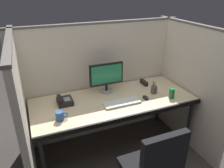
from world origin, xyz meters
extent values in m
plane|color=#423D38|center=(0.00, 0.00, 0.00)|extent=(8.00, 8.00, 0.00)
cube|color=beige|center=(0.00, 0.74, 0.78)|extent=(2.20, 0.05, 1.55)
cube|color=#605B56|center=(0.00, 0.74, 1.56)|extent=(2.21, 0.06, 0.02)
cube|color=beige|center=(-0.99, 0.20, 0.78)|extent=(0.05, 1.40, 1.55)
cube|color=#605B56|center=(-0.99, 0.20, 1.56)|extent=(0.06, 1.41, 0.02)
cube|color=beige|center=(0.99, 0.20, 0.78)|extent=(0.05, 1.40, 1.55)
cube|color=#605B56|center=(0.99, 0.20, 1.56)|extent=(0.06, 1.41, 0.02)
cube|color=beige|center=(0.00, 0.30, 0.72)|extent=(1.90, 0.80, 0.04)
cube|color=black|center=(0.00, -0.09, 0.72)|extent=(1.90, 0.02, 0.05)
cylinder|color=black|center=(-0.89, -0.04, 0.35)|extent=(0.04, 0.04, 0.70)
cylinder|color=black|center=(0.89, -0.04, 0.35)|extent=(0.04, 0.04, 0.70)
cylinder|color=black|center=(-0.89, 0.64, 0.35)|extent=(0.04, 0.04, 0.70)
cylinder|color=black|center=(0.89, 0.64, 0.35)|extent=(0.04, 0.04, 0.70)
cube|color=black|center=(-0.02, -0.75, 0.73)|extent=(0.40, 0.06, 0.48)
cylinder|color=gray|center=(0.00, 0.53, 0.75)|extent=(0.17, 0.17, 0.01)
cylinder|color=black|center=(0.00, 0.53, 0.80)|extent=(0.03, 0.03, 0.09)
cube|color=black|center=(0.00, 0.53, 0.98)|extent=(0.43, 0.03, 0.27)
cube|color=#268C59|center=(0.00, 0.51, 0.98)|extent=(0.39, 0.01, 0.23)
cube|color=silver|center=(0.05, 0.17, 0.75)|extent=(0.43, 0.15, 0.02)
ellipsoid|color=black|center=(0.36, 0.17, 0.76)|extent=(0.06, 0.10, 0.03)
cylinder|color=#59595B|center=(0.36, 0.19, 0.77)|extent=(0.01, 0.01, 0.01)
cylinder|color=#264C8C|center=(-0.67, 0.11, 0.79)|extent=(0.08, 0.08, 0.09)
torus|color=#264C8C|center=(-0.61, 0.11, 0.79)|extent=(0.06, 0.01, 0.06)
cube|color=black|center=(0.54, 0.53, 0.77)|extent=(0.04, 0.15, 0.06)
cylinder|color=#4C4742|center=(0.53, 0.26, 0.79)|extent=(0.08, 0.08, 0.09)
cylinder|color=red|center=(0.53, 0.27, 0.82)|extent=(0.01, 0.01, 0.13)
cylinder|color=#263FB2|center=(0.52, 0.28, 0.83)|extent=(0.01, 0.01, 0.15)
cylinder|color=black|center=(0.54, 0.26, 0.82)|extent=(0.01, 0.01, 0.14)
cylinder|color=#197233|center=(0.66, 0.07, 0.80)|extent=(0.07, 0.07, 0.12)
cube|color=black|center=(-0.55, 0.42, 0.77)|extent=(0.17, 0.19, 0.06)
cube|color=black|center=(-0.61, 0.42, 0.81)|extent=(0.04, 0.17, 0.03)
cube|color=gray|center=(-0.53, 0.41, 0.80)|extent=(0.07, 0.09, 0.00)
camera|label=1|loc=(-0.88, -1.79, 1.99)|focal=34.99mm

